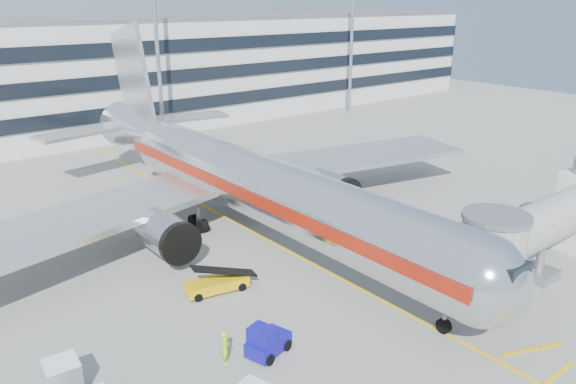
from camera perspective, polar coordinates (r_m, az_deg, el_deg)
ground at (r=38.71m, az=5.82°, el=-8.97°), size 180.00×180.00×0.00m
lead_in_line at (r=45.59m, az=-3.02°, el=-4.37°), size 0.25×70.00×0.01m
main_jet at (r=45.41m, az=-4.39°, el=1.21°), size 50.95×48.70×16.06m
jet_bridge at (r=42.35m, az=25.75°, el=-2.58°), size 17.80×4.50×7.00m
terminal at (r=86.11m, az=-22.59°, el=10.80°), size 150.00×24.25×15.60m
light_mast_centre at (r=73.57m, az=-13.30°, el=16.09°), size 2.40×1.20×25.45m
light_mast_east at (r=93.63m, az=6.55°, el=17.01°), size 2.40×1.20×25.45m
belt_loader at (r=37.26m, az=-7.27°, el=-9.18°), size 4.44×2.29×2.07m
baggage_tug at (r=30.99m, az=-2.22°, el=-14.95°), size 2.76×2.13×1.85m
cargo_container_right at (r=30.52m, az=-21.92°, el=-17.04°), size 1.72×1.72×1.69m
ramp_worker at (r=30.52m, az=-6.38°, el=-15.39°), size 0.75×0.81×1.87m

